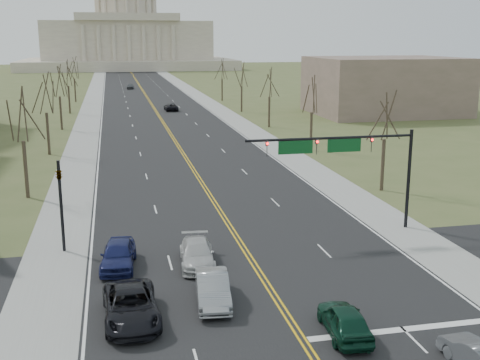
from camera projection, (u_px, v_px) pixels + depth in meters
name	position (u px, v px, depth m)	size (l,w,h in m)	color
ground	(296.00, 330.00, 28.45)	(600.00, 600.00, 0.00)	#47542A
road	(149.00, 100.00, 133.08)	(20.00, 380.00, 0.01)	black
cross_road	(265.00, 281.00, 34.15)	(120.00, 14.00, 0.01)	black
sidewalk_left	(93.00, 101.00, 130.65)	(4.00, 380.00, 0.03)	gray
sidewalk_right	(202.00, 98.00, 135.52)	(4.00, 380.00, 0.03)	gray
center_line	(149.00, 99.00, 133.08)	(0.42, 380.00, 0.01)	gold
edge_line_left	(103.00, 100.00, 131.09)	(0.15, 380.00, 0.01)	silver
edge_line_right	(192.00, 99.00, 135.07)	(0.15, 380.00, 0.01)	silver
stop_bar	(403.00, 329.00, 28.51)	(9.50, 0.50, 0.01)	silver
capitol	(127.00, 35.00, 262.89)	(90.00, 60.00, 50.00)	beige
signal_mast	(343.00, 152.00, 41.46)	(12.12, 0.44, 7.20)	black
signal_left	(60.00, 196.00, 38.09)	(0.32, 0.36, 6.00)	black
tree_r_0	(385.00, 118.00, 52.90)	(3.74, 3.74, 8.50)	#352B1F
tree_l_0	(21.00, 118.00, 50.32)	(3.96, 3.96, 9.00)	#352B1F
tree_r_1	(312.00, 97.00, 71.93)	(3.74, 3.74, 8.50)	#352B1F
tree_l_1	(45.00, 95.00, 69.35)	(3.96, 3.96, 9.00)	#352B1F
tree_r_2	(269.00, 84.00, 90.95)	(3.74, 3.74, 8.50)	#352B1F
tree_l_2	(59.00, 83.00, 88.38)	(3.96, 3.96, 9.00)	#352B1F
tree_r_3	(242.00, 76.00, 109.98)	(3.74, 3.74, 8.50)	#352B1F
tree_l_3	(68.00, 75.00, 107.40)	(3.96, 3.96, 9.00)	#352B1F
tree_r_4	(222.00, 70.00, 129.00)	(3.74, 3.74, 8.50)	#352B1F
tree_l_4	(74.00, 69.00, 126.43)	(3.96, 3.96, 9.00)	#352B1F
bldg_right_mass	(384.00, 86.00, 107.70)	(25.00, 20.00, 10.00)	brown
car_nb_inner_lead	(345.00, 320.00, 27.82)	(1.75, 4.36, 1.49)	#0B3021
car_nb_outer_lead	(480.00, 357.00, 24.77)	(1.43, 4.10, 1.35)	#505459
car_sb_inner_lead	(213.00, 289.00, 31.20)	(1.65, 4.72, 1.55)	gray
car_sb_outer_lead	(131.00, 306.00, 29.19)	(2.60, 5.64, 1.57)	black
car_sb_inner_second	(197.00, 254.00, 36.43)	(2.00, 4.93, 1.43)	#B4B4B4
car_sb_outer_second	(118.00, 254.00, 35.97)	(1.95, 4.86, 1.65)	#161C4D
car_far_nb	(171.00, 107.00, 112.90)	(2.26, 4.90, 1.36)	black
car_far_sb	(130.00, 86.00, 159.96)	(1.69, 4.21, 1.43)	#44474B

